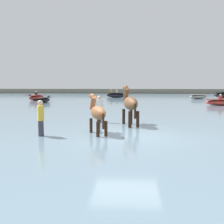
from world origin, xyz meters
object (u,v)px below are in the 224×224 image
object	(u,v)px
person_onlooker_left	(41,121)
boat_near_port	(37,97)
horse_trailing_chestnut	(98,114)
boat_distant_east	(43,100)
horse_lead_bay	(130,104)
boat_far_inshore	(198,97)
boat_mid_channel	(116,95)
boat_mid_outer	(220,102)
person_onlooker_right	(99,111)

from	to	relation	value
person_onlooker_left	boat_near_port	bearing A→B (deg)	110.92
horse_trailing_chestnut	boat_distant_east	xyz separation A→B (m)	(-7.64, 15.96, -0.53)
horse_lead_bay	boat_far_inshore	bearing A→B (deg)	68.26
boat_mid_channel	boat_mid_outer	xyz separation A→B (m)	(9.85, -12.02, -0.06)
horse_lead_bay	boat_far_inshore	xyz separation A→B (m)	(8.56, 21.47, -0.70)
boat_far_inshore	person_onlooker_left	world-z (taller)	person_onlooker_left
person_onlooker_right	person_onlooker_left	size ratio (longest dim) A/B	1.00
boat_distant_east	boat_mid_outer	size ratio (longest dim) A/B	1.02
horse_lead_bay	boat_near_port	size ratio (longest dim) A/B	0.74
boat_far_inshore	horse_lead_bay	bearing A→B (deg)	-111.74
boat_mid_channel	person_onlooker_left	distance (m)	26.19
boat_far_inshore	boat_near_port	world-z (taller)	boat_near_port
horse_lead_bay	horse_trailing_chestnut	xyz separation A→B (m)	(-1.22, -2.15, -0.19)
horse_trailing_chestnut	boat_distant_east	size ratio (longest dim) A/B	0.69
boat_far_inshore	boat_mid_channel	bearing A→B (deg)	169.10
horse_trailing_chestnut	person_onlooker_left	distance (m)	2.10
horse_trailing_chestnut	person_onlooker_right	xyz separation A→B (m)	(-0.29, 2.98, -0.21)
horse_trailing_chestnut	person_onlooker_right	size ratio (longest dim) A/B	1.12
boat_mid_outer	person_onlooker_right	xyz separation A→B (m)	(-9.42, -10.65, 0.29)
horse_lead_bay	boat_mid_channel	xyz separation A→B (m)	(-1.94, 23.50, -0.64)
boat_mid_outer	boat_near_port	size ratio (longest dim) A/B	0.89
boat_mid_channel	boat_near_port	world-z (taller)	boat_mid_channel
boat_mid_channel	person_onlooker_right	xyz separation A→B (m)	(0.43, -22.67, 0.23)
boat_near_port	person_onlooker_left	distance (m)	21.57
horse_lead_bay	person_onlooker_left	bearing A→B (deg)	-140.62
boat_mid_outer	person_onlooker_left	bearing A→B (deg)	-128.28
horse_lead_bay	person_onlooker_right	bearing A→B (deg)	151.29
boat_distant_east	boat_near_port	size ratio (longest dim) A/B	0.91
boat_distant_east	boat_far_inshore	distance (m)	19.03
horse_trailing_chestnut	boat_near_port	distance (m)	21.92
boat_mid_outer	person_onlooker_left	distance (m)	18.01
boat_mid_outer	person_onlooker_right	size ratio (longest dim) A/B	1.58
horse_lead_bay	horse_trailing_chestnut	bearing A→B (deg)	-119.57
boat_distant_east	boat_mid_outer	distance (m)	16.94
boat_distant_east	boat_near_port	distance (m)	4.23
horse_trailing_chestnut	boat_near_port	world-z (taller)	horse_trailing_chestnut
boat_mid_channel	person_onlooker_left	world-z (taller)	person_onlooker_left
horse_lead_bay	boat_mid_outer	size ratio (longest dim) A/B	0.84
person_onlooker_right	person_onlooker_left	xyz separation A→B (m)	(-1.74, -3.49, 0.00)
horse_trailing_chestnut	boat_mid_channel	distance (m)	25.66
horse_lead_bay	person_onlooker_right	size ratio (longest dim) A/B	1.32
boat_far_inshore	boat_near_port	distance (m)	19.91
boat_distant_east	boat_mid_outer	world-z (taller)	boat_mid_outer
boat_distant_east	person_onlooker_left	size ratio (longest dim) A/B	1.62
horse_lead_bay	person_onlooker_left	world-z (taller)	horse_lead_bay
boat_mid_channel	boat_near_port	bearing A→B (deg)	-146.30
boat_far_inshore	person_onlooker_right	distance (m)	22.98
horse_lead_bay	person_onlooker_left	size ratio (longest dim) A/B	1.32
boat_distant_east	person_onlooker_right	size ratio (longest dim) A/B	1.62
boat_near_port	horse_lead_bay	bearing A→B (deg)	-57.96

